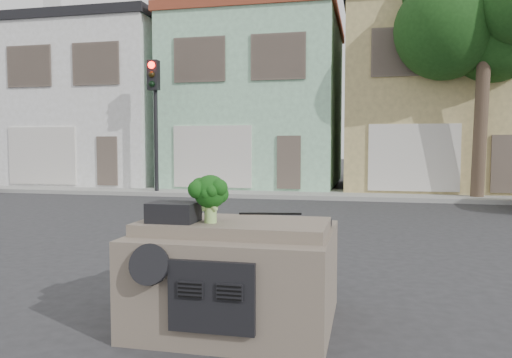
% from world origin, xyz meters
% --- Properties ---
extents(ground_plane, '(120.00, 120.00, 0.00)m').
position_xyz_m(ground_plane, '(0.00, 0.00, 0.00)').
color(ground_plane, '#303033').
rests_on(ground_plane, ground).
extents(sidewalk, '(40.00, 3.00, 0.15)m').
position_xyz_m(sidewalk, '(0.00, 10.50, 0.07)').
color(sidewalk, gray).
rests_on(sidewalk, ground).
extents(townhouse_white, '(7.20, 8.20, 7.55)m').
position_xyz_m(townhouse_white, '(-11.00, 14.50, 3.77)').
color(townhouse_white, white).
rests_on(townhouse_white, ground).
extents(townhouse_mint, '(7.20, 8.20, 7.55)m').
position_xyz_m(townhouse_mint, '(-3.50, 14.50, 3.77)').
color(townhouse_mint, '#9CD5AD').
rests_on(townhouse_mint, ground).
extents(townhouse_tan, '(7.20, 8.20, 7.55)m').
position_xyz_m(townhouse_tan, '(4.00, 14.50, 3.77)').
color(townhouse_tan, tan).
rests_on(townhouse_tan, ground).
extents(traffic_signal, '(0.40, 0.40, 5.10)m').
position_xyz_m(traffic_signal, '(-6.50, 9.50, 2.55)').
color(traffic_signal, black).
rests_on(traffic_signal, ground).
extents(tree_near, '(4.40, 4.00, 8.50)m').
position_xyz_m(tree_near, '(5.00, 9.80, 4.25)').
color(tree_near, '#183D13').
rests_on(tree_near, ground).
extents(car_dashboard, '(2.00, 1.80, 1.12)m').
position_xyz_m(car_dashboard, '(0.00, -3.00, 0.56)').
color(car_dashboard, '#6E6152').
rests_on(car_dashboard, ground).
extents(instrument_hump, '(0.48, 0.38, 0.20)m').
position_xyz_m(instrument_hump, '(-0.58, -3.35, 1.22)').
color(instrument_hump, black).
rests_on(instrument_hump, car_dashboard).
extents(wiper_arm, '(0.69, 0.15, 0.02)m').
position_xyz_m(wiper_arm, '(0.28, -2.62, 1.13)').
color(wiper_arm, black).
rests_on(wiper_arm, car_dashboard).
extents(broccoli, '(0.49, 0.49, 0.49)m').
position_xyz_m(broccoli, '(-0.20, -3.33, 1.37)').
color(broccoli, '#103B0E').
rests_on(broccoli, car_dashboard).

